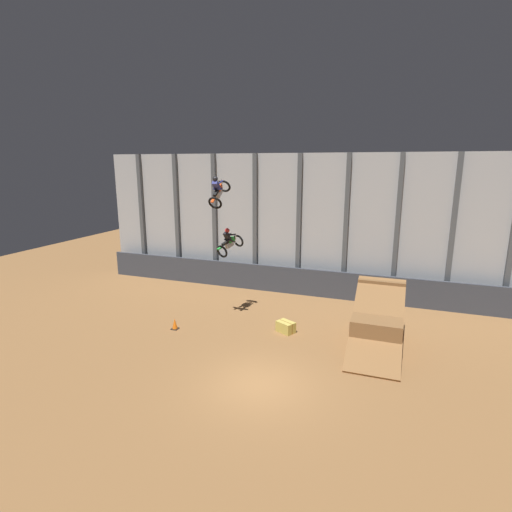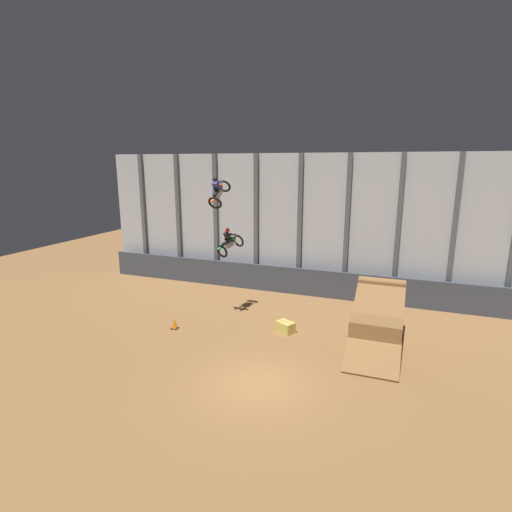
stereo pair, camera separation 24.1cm
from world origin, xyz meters
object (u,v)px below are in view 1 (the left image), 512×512
dirt_ramp (378,323)px  traffic_cone_near_ramp (175,324)px  hay_bale_trackside (286,327)px  rider_bike_left_air (219,191)px  rider_bike_right_air (229,242)px

dirt_ramp → traffic_cone_near_ramp: 10.23m
dirt_ramp → hay_bale_trackside: size_ratio=4.78×
rider_bike_left_air → rider_bike_right_air: size_ratio=0.96×
rider_bike_right_air → hay_bale_trackside: size_ratio=1.76×
rider_bike_right_air → traffic_cone_near_ramp: 5.25m
hay_bale_trackside → rider_bike_right_air: bearing=159.9°
dirt_ramp → hay_bale_trackside: dirt_ramp is taller
rider_bike_left_air → hay_bale_trackside: bearing=-3.5°
hay_bale_trackside → traffic_cone_near_ramp: bearing=-163.7°
rider_bike_right_air → hay_bale_trackside: bearing=-1.8°
dirt_ramp → rider_bike_right_air: size_ratio=2.72×
dirt_ramp → rider_bike_right_air: 8.81m
rider_bike_left_air → traffic_cone_near_ramp: 7.27m
dirt_ramp → rider_bike_left_air: size_ratio=2.82×
rider_bike_left_air → rider_bike_right_air: rider_bike_left_air is taller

